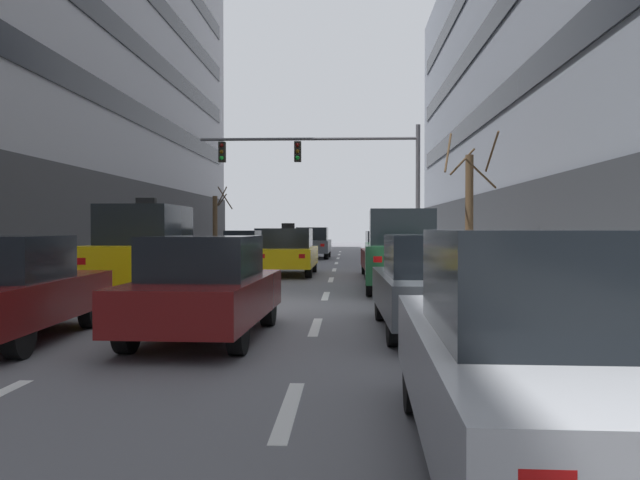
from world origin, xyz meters
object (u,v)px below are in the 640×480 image
Objects in this scene: taxi_driving_4 at (289,252)px; car_parked_0 at (554,354)px; car_driving_2 at (313,243)px; street_tree_0 at (216,223)px; car_parked_2 at (400,251)px; traffic_signal_0 at (338,166)px; car_driving_5 at (269,242)px; car_driving_3 at (205,288)px; car_parked_3 at (389,254)px; taxi_driving_0 at (146,251)px; street_tree_1 at (469,209)px; car_driving_1 at (243,247)px; car_driving_6 at (6,290)px; car_parked_1 at (435,284)px.

taxi_driving_4 reaches higher than car_parked_0.
street_tree_0 reaches higher than car_driving_2.
car_parked_2 is 0.50× the size of traffic_signal_0.
car_driving_5 is (-2.95, 18.24, -0.01)m from taxi_driving_4.
car_driving_3 is at bearing -78.52° from street_tree_0.
car_driving_3 is 0.99× the size of car_parked_3.
street_tree_1 reaches higher than taxi_driving_0.
car_parked_0 is at bearing -74.55° from street_tree_0.
taxi_driving_4 is at bearing 166.80° from car_parked_3.
car_driving_2 is 0.96× the size of street_tree_1.
taxi_driving_4 is at bearing 166.50° from street_tree_1.
car_driving_5 is 1.05× the size of car_parked_3.
car_driving_5 is at bearing 36.37° from street_tree_0.
car_driving_5 is at bearing 107.39° from traffic_signal_0.
taxi_driving_0 reaches higher than car_driving_1.
car_driving_6 is 10.31m from car_parked_2.
taxi_driving_4 is 1.00× the size of car_driving_5.
car_driving_5 is (0.11, 9.63, 0.05)m from car_driving_1.
car_driving_1 is at bearing 109.54° from taxi_driving_4.
car_driving_5 is 0.50× the size of traffic_signal_0.
street_tree_1 reaches higher than street_tree_0.
car_driving_6 is at bearing -96.66° from car_driving_2.
car_parked_2 is at bearing -121.93° from street_tree_1.
street_tree_0 reaches higher than car_parked_2.
taxi_driving_0 is 15.97m from car_driving_1.
car_parked_3 is 19.39m from street_tree_0.
car_parked_2 is 4.89m from car_parked_3.
taxi_driving_4 reaches higher than car_driving_3.
traffic_signal_0 is at bearing -58.67° from street_tree_0.
car_driving_1 is at bearing 90.29° from car_driving_6.
car_driving_3 is at bearing 124.36° from car_parked_0.
car_parked_0 reaches higher than car_driving_5.
car_driving_1 is 15.78m from car_parked_2.
car_parked_3 is at bearing 89.99° from car_parked_2.
car_driving_1 is 22.18m from car_parked_1.
car_driving_3 is 0.94× the size of car_parked_0.
taxi_driving_0 reaches higher than car_driving_6.
taxi_driving_4 reaches higher than car_driving_5.
taxi_driving_4 is 1.00× the size of car_parked_0.
car_parked_0 is 1.06× the size of car_parked_1.
street_tree_0 reaches higher than car_driving_1.
car_parked_2 is at bearing 90.01° from car_parked_1.
taxi_driving_4 reaches higher than car_driving_6.
car_parked_2 is (-0.00, 6.85, 0.30)m from car_parked_1.
car_parked_0 is 22.21m from traffic_signal_0.
street_tree_0 is (-9.55, 34.55, 1.19)m from car_parked_0.
street_tree_1 reaches higher than car_parked_3.
street_tree_0 reaches higher than car_parked_0.
car_parked_2 is 1.06× the size of car_parked_3.
traffic_signal_0 is 15.01m from street_tree_0.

